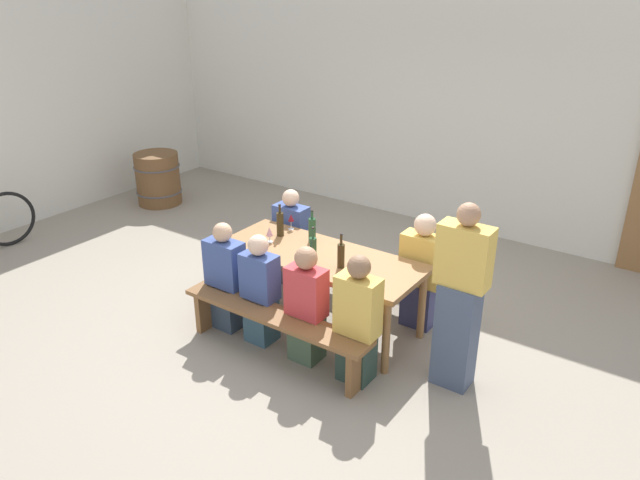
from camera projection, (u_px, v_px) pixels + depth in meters
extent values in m
plane|color=gray|center=(320.00, 323.00, 6.03)|extent=(24.00, 24.00, 0.00)
cube|color=silver|center=(463.00, 108.00, 7.77)|extent=(14.00, 0.20, 3.20)
cube|color=silver|center=(14.00, 105.00, 7.94)|extent=(0.20, 6.77, 3.20)
cube|color=olive|center=(320.00, 257.00, 5.74)|extent=(2.00, 0.80, 0.05)
cylinder|color=olive|center=(226.00, 280.00, 6.12)|extent=(0.07, 0.07, 0.70)
cylinder|color=olive|center=(386.00, 338.00, 5.15)|extent=(0.07, 0.07, 0.70)
cylinder|color=olive|center=(269.00, 256.00, 6.63)|extent=(0.07, 0.07, 0.70)
cylinder|color=olive|center=(422.00, 305.00, 5.66)|extent=(0.07, 0.07, 0.70)
cube|color=brown|center=(274.00, 315.00, 5.33)|extent=(1.90, 0.30, 0.04)
cube|color=brown|center=(206.00, 309.00, 5.87)|extent=(0.06, 0.24, 0.41)
cube|color=brown|center=(356.00, 370.00, 4.98)|extent=(0.06, 0.24, 0.41)
cube|color=brown|center=(358.00, 259.00, 6.38)|extent=(1.90, 0.30, 0.04)
cube|color=brown|center=(294.00, 258.00, 6.92)|extent=(0.06, 0.24, 0.41)
cube|color=brown|center=(431.00, 301.00, 6.03)|extent=(0.06, 0.24, 0.41)
cylinder|color=#332814|center=(280.00, 224.00, 6.09)|extent=(0.07, 0.07, 0.24)
cylinder|color=#332814|center=(280.00, 209.00, 6.02)|extent=(0.03, 0.03, 0.08)
cylinder|color=black|center=(280.00, 205.00, 6.01)|extent=(0.03, 0.03, 0.01)
cylinder|color=#332814|center=(341.00, 256.00, 5.44)|extent=(0.07, 0.07, 0.22)
cylinder|color=#332814|center=(341.00, 240.00, 5.38)|extent=(0.02, 0.02, 0.09)
cylinder|color=black|center=(341.00, 234.00, 5.36)|extent=(0.03, 0.03, 0.01)
cylinder|color=#234C2D|center=(313.00, 250.00, 5.52)|extent=(0.07, 0.07, 0.24)
cylinder|color=#234C2D|center=(313.00, 233.00, 5.45)|extent=(0.02, 0.02, 0.10)
cylinder|color=black|center=(313.00, 228.00, 5.43)|extent=(0.03, 0.03, 0.01)
cylinder|color=#234C2D|center=(312.00, 230.00, 5.95)|extent=(0.07, 0.07, 0.25)
cylinder|color=#234C2D|center=(312.00, 215.00, 5.88)|extent=(0.03, 0.03, 0.08)
cylinder|color=black|center=(312.00, 211.00, 5.86)|extent=(0.03, 0.03, 0.01)
cylinder|color=silver|center=(259.00, 252.00, 5.77)|extent=(0.06, 0.06, 0.01)
cylinder|color=silver|center=(259.00, 249.00, 5.76)|extent=(0.01, 0.01, 0.06)
cone|color=#D18C93|center=(259.00, 241.00, 5.72)|extent=(0.07, 0.07, 0.10)
cylinder|color=silver|center=(291.00, 229.00, 6.29)|extent=(0.06, 0.06, 0.01)
cylinder|color=silver|center=(291.00, 225.00, 6.27)|extent=(0.01, 0.01, 0.09)
cone|color=maroon|center=(291.00, 218.00, 6.24)|extent=(0.06, 0.06, 0.07)
cylinder|color=silver|center=(270.00, 242.00, 5.99)|extent=(0.06, 0.06, 0.01)
cylinder|color=silver|center=(270.00, 239.00, 5.98)|extent=(0.01, 0.01, 0.06)
cone|color=#D18C93|center=(269.00, 231.00, 5.95)|extent=(0.07, 0.07, 0.09)
cube|color=#2E3D4E|center=(228.00, 305.00, 5.90)|extent=(0.28, 0.24, 0.45)
cube|color=#384C8C|center=(225.00, 263.00, 5.72)|extent=(0.38, 0.20, 0.46)
sphere|color=tan|center=(222.00, 232.00, 5.59)|extent=(0.18, 0.18, 0.18)
cube|color=#315062|center=(262.00, 319.00, 5.68)|extent=(0.25, 0.24, 0.45)
cube|color=#384C8C|center=(260.00, 276.00, 5.50)|extent=(0.34, 0.20, 0.43)
sphere|color=beige|center=(258.00, 245.00, 5.37)|extent=(0.19, 0.19, 0.19)
cube|color=#405740|center=(307.00, 336.00, 5.40)|extent=(0.26, 0.24, 0.45)
cube|color=#C6383D|center=(306.00, 292.00, 5.22)|extent=(0.35, 0.20, 0.45)
sphere|color=#A87A5B|center=(306.00, 258.00, 5.09)|extent=(0.20, 0.20, 0.20)
cube|color=#283D35|center=(356.00, 356.00, 5.13)|extent=(0.27, 0.24, 0.45)
cube|color=gold|center=(358.00, 306.00, 4.93)|extent=(0.36, 0.20, 0.51)
sphere|color=#846047|center=(359.00, 267.00, 4.79)|extent=(0.19, 0.19, 0.19)
cube|color=#49506F|center=(292.00, 263.00, 6.75)|extent=(0.28, 0.24, 0.45)
cube|color=#384C8C|center=(291.00, 226.00, 6.57)|extent=(0.37, 0.20, 0.45)
sphere|color=beige|center=(291.00, 198.00, 6.44)|extent=(0.18, 0.18, 0.18)
cube|color=navy|center=(419.00, 303.00, 5.94)|extent=(0.31, 0.24, 0.45)
cube|color=gold|center=(423.00, 260.00, 5.74)|extent=(0.41, 0.20, 0.50)
sphere|color=beige|center=(425.00, 225.00, 5.60)|extent=(0.21, 0.21, 0.21)
cube|color=#43506B|center=(456.00, 335.00, 4.98)|extent=(0.31, 0.24, 0.93)
cube|color=gold|center=(464.00, 256.00, 4.69)|extent=(0.42, 0.20, 0.51)
sphere|color=#A87A5B|center=(469.00, 214.00, 4.56)|extent=(0.18, 0.18, 0.18)
cylinder|color=brown|center=(158.00, 179.00, 9.01)|extent=(0.64, 0.64, 0.76)
torus|color=#4C4C51|center=(157.00, 166.00, 8.93)|extent=(0.68, 0.68, 0.02)
torus|color=#4C4C51|center=(159.00, 191.00, 9.09)|extent=(0.68, 0.68, 0.02)
torus|color=black|center=(7.00, 219.00, 7.62)|extent=(0.14, 0.70, 0.70)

